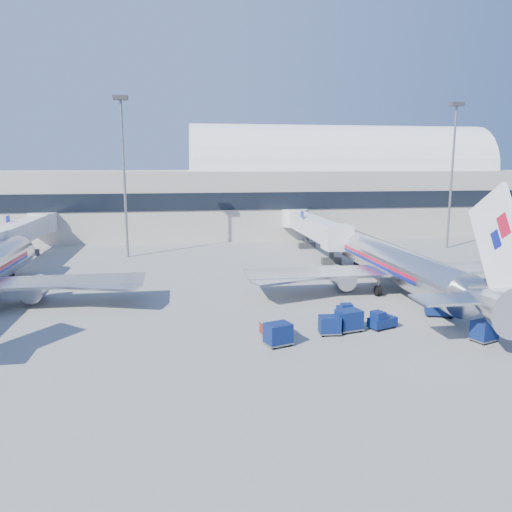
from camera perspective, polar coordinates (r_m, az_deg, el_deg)
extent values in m
plane|color=gray|center=(47.15, 6.99, -6.01)|extent=(260.00, 260.00, 0.00)
cube|color=#B2AA9E|center=(100.49, -16.04, 5.90)|extent=(170.00, 28.00, 12.00)
cube|color=black|center=(86.63, -17.19, 5.83)|extent=(170.00, 0.40, 3.00)
cylinder|color=white|center=(104.65, 9.39, 9.62)|extent=(60.00, 18.00, 18.00)
cylinder|color=silver|center=(55.34, 15.37, -0.75)|extent=(3.80, 28.00, 3.80)
sphere|color=silver|center=(68.14, 10.58, 1.50)|extent=(3.72, 3.72, 3.72)
cone|color=silver|center=(40.77, 25.18, -4.77)|extent=(3.80, 6.00, 3.80)
cube|color=#B90E28|center=(56.19, 14.97, -0.31)|extent=(3.85, 20.16, 0.32)
cube|color=navy|center=(56.26, 14.95, -0.68)|extent=(3.85, 20.16, 0.32)
cube|color=white|center=(39.51, 26.08, 1.23)|extent=(0.35, 7.79, 8.74)
cube|color=silver|center=(41.12, 24.82, -4.33)|extent=(11.00, 3.00, 0.18)
cube|color=silver|center=(54.57, 15.77, -1.57)|extent=(32.00, 5.00, 0.28)
cylinder|color=#B7B7BC|center=(54.12, 9.75, -2.45)|extent=(2.10, 3.80, 2.10)
cylinder|color=#B7B7BC|center=(58.52, 20.02, -1.97)|extent=(2.10, 3.80, 2.10)
cylinder|color=black|center=(65.79, 11.37, -1.01)|extent=(0.40, 0.90, 0.90)
sphere|color=silver|center=(67.17, -25.57, 0.52)|extent=(3.72, 3.72, 3.72)
cylinder|color=#B7B7BC|center=(53.22, -23.84, -3.43)|extent=(2.10, 3.80, 2.10)
cylinder|color=black|center=(64.79, -26.14, -2.07)|extent=(0.40, 0.90, 0.90)
cube|color=silver|center=(76.73, 6.44, 3.44)|extent=(2.70, 24.00, 2.70)
cube|color=silver|center=(65.15, 9.26, 2.12)|extent=(3.40, 3.20, 3.20)
cylinder|color=silver|center=(87.80, 4.47, 4.36)|extent=(4.40, 4.40, 3.00)
cube|color=#2D2D30|center=(67.56, 8.63, 0.54)|extent=(0.50, 0.50, 3.00)
cube|color=#2D2D30|center=(67.80, 8.60, -0.58)|extent=(2.60, 1.00, 0.90)
cube|color=#2D2D30|center=(79.89, 5.85, 2.13)|extent=(0.50, 0.50, 3.00)
cube|color=#2D2D30|center=(80.10, 5.83, 1.18)|extent=(2.60, 1.00, 0.90)
cube|color=navy|center=(76.13, 5.30, 4.77)|extent=(0.12, 1.40, 0.90)
cube|color=silver|center=(77.19, -25.26, 2.54)|extent=(2.70, 24.00, 2.70)
cylinder|color=silver|center=(88.20, -23.20, 3.57)|extent=(4.40, 4.40, 3.00)
cube|color=#2D2D30|center=(80.34, -24.55, 1.28)|extent=(0.50, 0.50, 3.00)
cube|color=#2D2D30|center=(80.54, -24.47, 0.33)|extent=(2.60, 1.00, 0.90)
cube|color=navy|center=(77.46, -26.50, 3.81)|extent=(0.12, 1.40, 0.90)
cylinder|color=slate|center=(73.86, -14.81, 8.34)|extent=(0.36, 0.36, 22.00)
cube|color=#2D2D30|center=(74.37, -15.23, 17.06)|extent=(2.00, 1.20, 0.60)
cylinder|color=slate|center=(84.92, 21.44, 8.20)|extent=(0.36, 0.36, 22.00)
cube|color=#2D2D30|center=(85.36, 21.97, 15.79)|extent=(2.00, 1.20, 0.60)
cube|color=#9E9E96|center=(56.26, 24.39, -3.70)|extent=(3.00, 0.55, 0.90)
cube|color=#9E9E96|center=(58.12, 27.12, -3.49)|extent=(3.00, 0.55, 0.90)
cube|color=#0A194C|center=(42.55, 14.25, -7.31)|extent=(2.58, 1.91, 0.76)
cube|color=#0A194C|center=(42.03, 13.78, -6.65)|extent=(1.21, 1.27, 0.71)
cylinder|color=black|center=(43.48, 14.59, -7.32)|extent=(0.61, 0.41, 0.57)
cube|color=#0A194C|center=(47.31, 20.22, -5.80)|extent=(2.73, 2.07, 0.80)
cube|color=#0A194C|center=(47.08, 19.63, -5.04)|extent=(1.29, 1.35, 0.74)
cylinder|color=black|center=(47.95, 21.15, -6.01)|extent=(0.64, 0.45, 0.60)
cube|color=#0A194C|center=(44.61, 10.14, -6.35)|extent=(1.28, 2.29, 0.72)
cube|color=#0A194C|center=(44.01, 10.32, -5.81)|extent=(1.03, 0.94, 0.67)
cylinder|color=black|center=(45.30, 9.36, -6.41)|extent=(0.25, 0.55, 0.54)
cube|color=#0A194C|center=(41.16, 10.57, -7.12)|extent=(2.18, 1.86, 1.52)
cube|color=slate|center=(41.40, 10.54, -8.14)|extent=(2.29, 1.94, 0.11)
cylinder|color=black|center=(42.25, 10.96, -7.80)|extent=(0.45, 0.26, 0.42)
cube|color=#0A194C|center=(40.17, 8.41, -7.72)|extent=(1.70, 1.37, 1.30)
cube|color=slate|center=(40.38, 8.39, -8.60)|extent=(1.80, 1.42, 0.09)
cylinder|color=black|center=(40.98, 9.10, -8.36)|extent=(0.37, 0.17, 0.36)
cube|color=#0A194C|center=(37.45, 2.54, -8.79)|extent=(2.20, 1.94, 1.48)
cube|color=slate|center=(37.70, 2.53, -9.86)|extent=(2.31, 2.02, 0.10)
cylinder|color=black|center=(38.50, 3.04, -9.46)|extent=(0.44, 0.29, 0.41)
cube|color=#0A194C|center=(41.99, 24.65, -7.70)|extent=(2.08, 1.84, 1.39)
cube|color=slate|center=(42.20, 24.57, -8.60)|extent=(2.19, 1.92, 0.10)
cylinder|color=black|center=(43.02, 24.56, -8.27)|extent=(0.41, 0.27, 0.38)
cube|color=slate|center=(39.21, 2.18, -8.87)|extent=(2.32, 1.75, 0.12)
cube|color=maroon|center=(39.15, 2.18, -8.60)|extent=(2.32, 1.80, 0.08)
cylinder|color=black|center=(39.95, 2.83, -8.72)|extent=(0.40, 0.21, 0.38)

